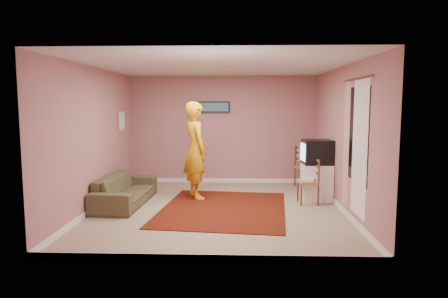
{
  "coord_description": "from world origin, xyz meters",
  "views": [
    {
      "loc": [
        0.36,
        -7.19,
        1.94
      ],
      "look_at": [
        0.09,
        0.6,
        1.05
      ],
      "focal_mm": 32.0,
      "sensor_mm": 36.0,
      "label": 1
    }
  ],
  "objects_px": {
    "tv_cabinet": "(316,182)",
    "sofa": "(125,190)",
    "chair_b": "(308,176)",
    "chair_a": "(306,162)",
    "crt_tv": "(317,152)",
    "person": "(196,150)"
  },
  "relations": [
    {
      "from": "chair_a",
      "to": "sofa",
      "type": "xyz_separation_m",
      "value": [
        -3.75,
        -1.75,
        -0.3
      ]
    },
    {
      "from": "crt_tv",
      "to": "chair_b",
      "type": "xyz_separation_m",
      "value": [
        -0.21,
        -0.3,
        -0.43
      ]
    },
    {
      "from": "tv_cabinet",
      "to": "crt_tv",
      "type": "height_order",
      "value": "crt_tv"
    },
    {
      "from": "sofa",
      "to": "person",
      "type": "distance_m",
      "value": 1.58
    },
    {
      "from": "crt_tv",
      "to": "chair_a",
      "type": "bearing_deg",
      "value": 87.34
    },
    {
      "from": "tv_cabinet",
      "to": "person",
      "type": "distance_m",
      "value": 2.52
    },
    {
      "from": "crt_tv",
      "to": "chair_b",
      "type": "height_order",
      "value": "crt_tv"
    },
    {
      "from": "chair_b",
      "to": "chair_a",
      "type": "bearing_deg",
      "value": 170.06
    },
    {
      "from": "chair_a",
      "to": "chair_b",
      "type": "bearing_deg",
      "value": -114.97
    },
    {
      "from": "tv_cabinet",
      "to": "person",
      "type": "xyz_separation_m",
      "value": [
        -2.44,
        0.08,
        0.62
      ]
    },
    {
      "from": "tv_cabinet",
      "to": "chair_a",
      "type": "height_order",
      "value": "chair_a"
    },
    {
      "from": "tv_cabinet",
      "to": "chair_b",
      "type": "distance_m",
      "value": 0.41
    },
    {
      "from": "tv_cabinet",
      "to": "person",
      "type": "height_order",
      "value": "person"
    },
    {
      "from": "chair_a",
      "to": "sofa",
      "type": "distance_m",
      "value": 4.15
    },
    {
      "from": "chair_b",
      "to": "person",
      "type": "xyz_separation_m",
      "value": [
        -2.22,
        0.38,
        0.44
      ]
    },
    {
      "from": "chair_b",
      "to": "person",
      "type": "relative_size",
      "value": 0.24
    },
    {
      "from": "tv_cabinet",
      "to": "sofa",
      "type": "xyz_separation_m",
      "value": [
        -3.75,
        -0.46,
        -0.08
      ]
    },
    {
      "from": "tv_cabinet",
      "to": "person",
      "type": "relative_size",
      "value": 0.37
    },
    {
      "from": "sofa",
      "to": "person",
      "type": "relative_size",
      "value": 0.99
    },
    {
      "from": "tv_cabinet",
      "to": "sofa",
      "type": "height_order",
      "value": "tv_cabinet"
    },
    {
      "from": "tv_cabinet",
      "to": "person",
      "type": "bearing_deg",
      "value": 178.03
    },
    {
      "from": "chair_b",
      "to": "sofa",
      "type": "relative_size",
      "value": 0.25
    }
  ]
}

